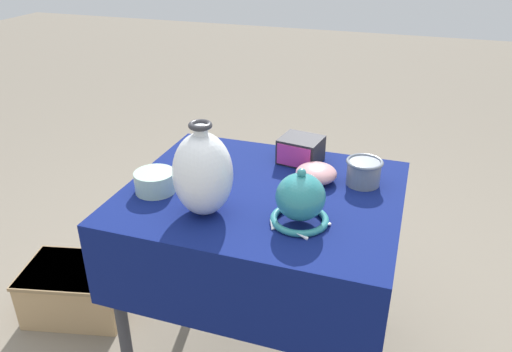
{
  "coord_description": "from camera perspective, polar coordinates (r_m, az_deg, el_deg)",
  "views": [
    {
      "loc": [
        0.47,
        -1.47,
        1.61
      ],
      "look_at": [
        0.02,
        -0.14,
        0.89
      ],
      "focal_mm": 35.0,
      "sensor_mm": 36.0,
      "label": 1
    }
  ],
  "objects": [
    {
      "name": "pot_squat_ochre",
      "position": [
        1.87,
        -4.86,
        1.07
      ],
      "size": [
        0.12,
        0.12,
        0.05
      ],
      "primitive_type": "cylinder",
      "color": "gold",
      "rests_on": "display_table"
    },
    {
      "name": "vase_dome_bell",
      "position": [
        1.54,
        5.09,
        -2.84
      ],
      "size": [
        0.19,
        0.2,
        0.19
      ],
      "color": "teal",
      "rests_on": "display_table"
    },
    {
      "name": "pot_squat_celadon",
      "position": [
        1.77,
        -11.47,
        -0.65
      ],
      "size": [
        0.14,
        0.14,
        0.07
      ],
      "primitive_type": "cylinder",
      "color": "#A8CCB7",
      "rests_on": "display_table"
    },
    {
      "name": "ground_plane",
      "position": [
        2.23,
        0.65,
        -19.23
      ],
      "size": [
        14.0,
        14.0,
        0.0
      ],
      "primitive_type": "plane",
      "color": "gray"
    },
    {
      "name": "bowl_shallow_rose",
      "position": [
        1.81,
        6.9,
        0.31
      ],
      "size": [
        0.15,
        0.15,
        0.06
      ],
      "primitive_type": "ellipsoid",
      "color": "#D19399",
      "rests_on": "display_table"
    },
    {
      "name": "display_table",
      "position": [
        1.78,
        0.55,
        -4.46
      ],
      "size": [
        0.96,
        0.8,
        0.77
      ],
      "color": "#38383D",
      "rests_on": "ground_plane"
    },
    {
      "name": "wooden_crate",
      "position": [
        2.46,
        -19.73,
        -12.0
      ],
      "size": [
        0.51,
        0.41,
        0.24
      ],
      "rotation": [
        0.0,
        0.0,
        0.23
      ],
      "color": "tan",
      "rests_on": "ground_plane"
    },
    {
      "name": "cup_wide_slate",
      "position": [
        1.81,
        12.21,
        0.52
      ],
      "size": [
        0.13,
        0.13,
        0.09
      ],
      "color": "slate",
      "rests_on": "display_table"
    },
    {
      "name": "vase_tall_bulbous",
      "position": [
        1.57,
        -6.1,
        0.3
      ],
      "size": [
        0.19,
        0.19,
        0.31
      ],
      "color": "white",
      "rests_on": "display_table"
    },
    {
      "name": "mosaic_tile_box",
      "position": [
        1.95,
        5.12,
        2.98
      ],
      "size": [
        0.17,
        0.16,
        0.1
      ],
      "rotation": [
        0.0,
        0.0,
        -0.16
      ],
      "color": "#232328",
      "rests_on": "display_table"
    }
  ]
}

